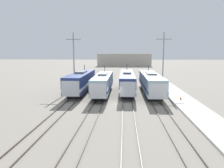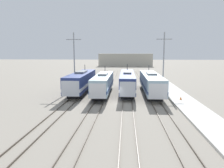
{
  "view_description": "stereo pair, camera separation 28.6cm",
  "coord_description": "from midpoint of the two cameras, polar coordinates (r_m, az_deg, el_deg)",
  "views": [
    {
      "loc": [
        1.7,
        -33.32,
        7.86
      ],
      "look_at": [
        -0.36,
        2.91,
        2.55
      ],
      "focal_mm": 35.0,
      "sensor_mm": 36.0,
      "label": 1
    },
    {
      "loc": [
        1.99,
        -33.3,
        7.86
      ],
      "look_at": [
        -0.36,
        2.91,
        2.55
      ],
      "focal_mm": 35.0,
      "sensor_mm": 36.0,
      "label": 2
    }
  ],
  "objects": [
    {
      "name": "rail_pair_far_left",
      "position": [
        35.26,
        -10.92,
        -4.59
      ],
      "size": [
        1.51,
        120.0,
        0.15
      ],
      "color": "#4C4238",
      "rests_on": "ground_plane"
    },
    {
      "name": "ground_plane",
      "position": [
        34.27,
        0.08,
        -4.94
      ],
      "size": [
        400.0,
        400.0,
        0.0
      ],
      "primitive_type": "plane",
      "color": "gray"
    },
    {
      "name": "locomotive_far_right",
      "position": [
        41.81,
        9.92,
        0.28
      ],
      "size": [
        3.05,
        19.28,
        5.16
      ],
      "color": "#232326",
      "rests_on": "ground_plane"
    },
    {
      "name": "locomotive_center_left",
      "position": [
        40.19,
        -2.61,
        0.04
      ],
      "size": [
        2.81,
        16.58,
        5.13
      ],
      "color": "#232326",
      "rests_on": "ground_plane"
    },
    {
      "name": "catenary_tower_right",
      "position": [
        46.28,
        13.06,
        6.29
      ],
      "size": [
        3.15,
        0.25,
        11.9
      ],
      "color": "gray",
      "rests_on": "ground_plane"
    },
    {
      "name": "traffic_cone",
      "position": [
        37.04,
        17.3,
        -3.47
      ],
      "size": [
        0.33,
        0.33,
        0.53
      ],
      "color": "orange",
      "rests_on": "platform"
    },
    {
      "name": "depot_building",
      "position": [
        125.86,
        3.15,
        6.33
      ],
      "size": [
        30.09,
        8.73,
        7.07
      ],
      "color": "#B2AD9E",
      "rests_on": "ground_plane"
    },
    {
      "name": "rail_pair_center_right",
      "position": [
        34.21,
        3.84,
        -4.85
      ],
      "size": [
        1.51,
        120.0,
        0.15
      ],
      "color": "#4C4238",
      "rests_on": "ground_plane"
    },
    {
      "name": "rail_pair_center_left",
      "position": [
        34.45,
        -3.65,
        -4.76
      ],
      "size": [
        1.51,
        120.0,
        0.15
      ],
      "color": "#4C4238",
      "rests_on": "ground_plane"
    },
    {
      "name": "catenary_tower_left",
      "position": [
        46.88,
        -10.12,
        6.39
      ],
      "size": [
        3.15,
        0.25,
        11.9
      ],
      "color": "gray",
      "rests_on": "ground_plane"
    },
    {
      "name": "locomotive_far_left",
      "position": [
        42.52,
        -8.4,
        0.54
      ],
      "size": [
        3.13,
        17.35,
        5.27
      ],
      "color": "black",
      "rests_on": "ground_plane"
    },
    {
      "name": "rail_pair_far_right",
      "position": [
        34.55,
        11.32,
        -4.87
      ],
      "size": [
        1.51,
        120.0,
        0.15
      ],
      "color": "#4C4238",
      "rests_on": "ground_plane"
    },
    {
      "name": "platform",
      "position": [
        35.47,
        18.64,
        -4.71
      ],
      "size": [
        4.0,
        120.0,
        0.27
      ],
      "color": "beige",
      "rests_on": "ground_plane"
    },
    {
      "name": "locomotive_center_right",
      "position": [
        42.77,
        3.75,
        0.6
      ],
      "size": [
        2.74,
        19.02,
        5.37
      ],
      "color": "black",
      "rests_on": "ground_plane"
    }
  ]
}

